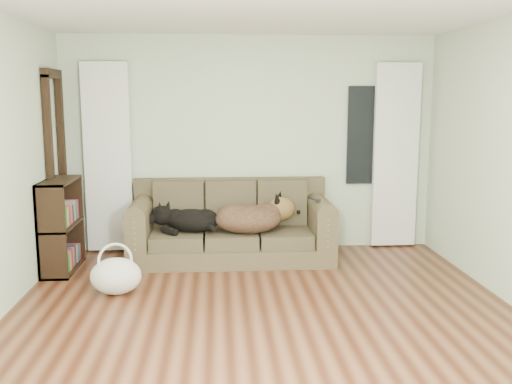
{
  "coord_description": "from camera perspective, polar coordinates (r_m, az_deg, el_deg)",
  "views": [
    {
      "loc": [
        -0.39,
        -4.45,
        1.87
      ],
      "look_at": [
        0.02,
        1.6,
        0.85
      ],
      "focal_mm": 40.0,
      "sensor_mm": 36.0,
      "label": 1
    }
  ],
  "objects": [
    {
      "name": "curtain_right",
      "position": [
        7.25,
        13.78,
        3.53
      ],
      "size": [
        0.55,
        0.08,
        2.25
      ],
      "primitive_type": "cube",
      "color": "silver",
      "rests_on": "ground"
    },
    {
      "name": "dog_black_lab",
      "position": [
        6.56,
        -6.73,
        -2.8
      ],
      "size": [
        0.74,
        0.64,
        0.26
      ],
      "primitive_type": "ellipsoid",
      "rotation": [
        0.0,
        0.0,
        -0.4
      ],
      "color": "black",
      "rests_on": "sofa"
    },
    {
      "name": "dog_shepherd",
      "position": [
        6.48,
        -0.39,
        -2.78
      ],
      "size": [
        0.8,
        0.57,
        0.35
      ],
      "primitive_type": "ellipsoid",
      "rotation": [
        0.0,
        0.0,
        3.16
      ],
      "color": "black",
      "rests_on": "sofa"
    },
    {
      "name": "sofa",
      "position": [
        6.58,
        -2.49,
        -2.96
      ],
      "size": [
        2.31,
        1.0,
        0.94
      ],
      "primitive_type": "cube",
      "color": "#352818",
      "rests_on": "floor"
    },
    {
      "name": "wall_back",
      "position": [
        6.99,
        -0.64,
        4.83
      ],
      "size": [
        4.5,
        0.04,
        2.6
      ],
      "primitive_type": "cube",
      "color": "beige",
      "rests_on": "ground"
    },
    {
      "name": "tote_bag",
      "position": [
        5.67,
        -13.83,
        -8.33
      ],
      "size": [
        0.51,
        0.4,
        0.35
      ],
      "primitive_type": "ellipsoid",
      "rotation": [
        0.0,
        0.0,
        0.06
      ],
      "color": "beige",
      "rests_on": "floor"
    },
    {
      "name": "bookshelf",
      "position": [
        6.52,
        -18.9,
        -3.14
      ],
      "size": [
        0.32,
        0.8,
        1.0
      ],
      "primitive_type": "cube",
      "rotation": [
        0.0,
        0.0,
        0.03
      ],
      "color": "black",
      "rests_on": "floor"
    },
    {
      "name": "floor",
      "position": [
        4.84,
        1.1,
        -13.19
      ],
      "size": [
        5.0,
        5.0,
        0.0
      ],
      "primitive_type": "plane",
      "color": "#411E10",
      "rests_on": "ground"
    },
    {
      "name": "window_pane",
      "position": [
        7.18,
        11.06,
        5.58
      ],
      "size": [
        0.5,
        0.03,
        1.2
      ],
      "primitive_type": "cube",
      "color": "black",
      "rests_on": "wall_back"
    },
    {
      "name": "curtain_left",
      "position": [
        7.03,
        -14.59,
        3.33
      ],
      "size": [
        0.55,
        0.08,
        2.25
      ],
      "primitive_type": "cube",
      "color": "silver",
      "rests_on": "ground"
    },
    {
      "name": "tv_remote",
      "position": [
        6.46,
        5.9,
        -0.71
      ],
      "size": [
        0.12,
        0.21,
        0.02
      ],
      "primitive_type": "cube",
      "rotation": [
        0.0,
        0.0,
        0.36
      ],
      "color": "black",
      "rests_on": "sofa"
    },
    {
      "name": "door_casing",
      "position": [
        6.8,
        -19.28,
        2.05
      ],
      "size": [
        0.07,
        0.6,
        2.1
      ],
      "primitive_type": "cube",
      "color": "black",
      "rests_on": "ground"
    }
  ]
}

